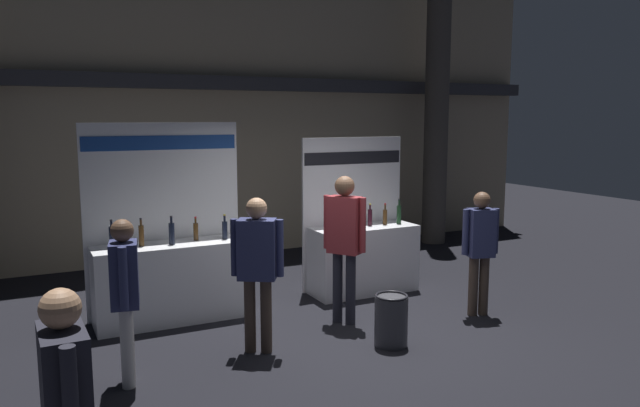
% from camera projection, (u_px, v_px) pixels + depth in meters
% --- Properties ---
extents(ground_plane, '(27.01, 27.01, 0.00)m').
position_uv_depth(ground_plane, '(355.00, 337.00, 7.04)').
color(ground_plane, black).
extents(hall_colonnade, '(13.50, 1.25, 5.69)m').
position_uv_depth(hall_colonnade, '(224.00, 100.00, 10.85)').
color(hall_colonnade, gray).
rests_on(hall_colonnade, ground_plane).
extents(exhibitor_booth_0, '(1.97, 0.66, 2.47)m').
position_uv_depth(exhibitor_booth_0, '(171.00, 272.00, 7.59)').
color(exhibitor_booth_0, white).
rests_on(exhibitor_booth_0, ground_plane).
extents(exhibitor_booth_1, '(1.64, 0.66, 2.25)m').
position_uv_depth(exhibitor_booth_1, '(362.00, 252.00, 8.83)').
color(exhibitor_booth_1, white).
rests_on(exhibitor_booth_1, ground_plane).
extents(trash_bin, '(0.37, 0.37, 0.59)m').
position_uv_depth(trash_bin, '(391.00, 320.00, 6.76)').
color(trash_bin, '#38383D').
rests_on(trash_bin, ground_plane).
extents(visitor_0, '(0.31, 0.51, 1.61)m').
position_uv_depth(visitor_0, '(125.00, 288.00, 5.68)').
color(visitor_0, silver).
rests_on(visitor_0, ground_plane).
extents(visitor_1, '(0.39, 0.48, 1.84)m').
position_uv_depth(visitor_1, '(344.00, 236.00, 7.40)').
color(visitor_1, '#23232D').
rests_on(visitor_1, ground_plane).
extents(visitor_2, '(0.50, 0.42, 1.70)m').
position_uv_depth(visitor_2, '(257.00, 260.00, 6.47)').
color(visitor_2, '#47382D').
rests_on(visitor_2, ground_plane).
extents(visitor_3, '(0.47, 0.32, 1.61)m').
position_uv_depth(visitor_3, '(480.00, 243.00, 7.72)').
color(visitor_3, '#47382D').
rests_on(visitor_3, ground_plane).
extents(visitor_4, '(0.25, 0.62, 1.65)m').
position_uv_depth(visitor_4, '(66.00, 406.00, 3.27)').
color(visitor_4, navy).
rests_on(visitor_4, ground_plane).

